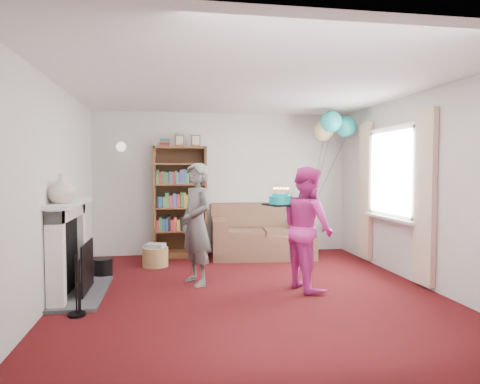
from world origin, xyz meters
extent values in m
plane|color=#35070D|center=(0.00, 0.00, 0.00)|extent=(5.00, 5.00, 0.00)
cube|color=silver|center=(0.00, 2.51, 1.25)|extent=(4.50, 0.02, 2.50)
cube|color=silver|center=(-2.26, 0.00, 1.25)|extent=(0.02, 5.00, 2.50)
cube|color=silver|center=(2.26, 0.00, 1.25)|extent=(0.02, 5.00, 2.50)
cube|color=white|center=(0.00, 0.00, 2.50)|extent=(4.50, 5.00, 0.01)
cube|color=#3F3F42|center=(-2.00, 0.20, 0.02)|extent=(0.55, 1.40, 0.04)
cube|color=white|center=(-2.15, -0.35, 0.53)|extent=(0.18, 0.14, 1.06)
cube|color=white|center=(-2.15, 0.75, 0.53)|extent=(0.18, 0.14, 1.06)
cube|color=white|center=(-2.15, 0.20, 1.00)|extent=(0.18, 1.24, 0.16)
cube|color=white|center=(-2.12, 0.20, 1.10)|extent=(0.28, 1.35, 0.05)
cube|color=black|center=(-2.17, 0.20, 0.48)|extent=(0.10, 0.80, 0.86)
cube|color=black|center=(-1.93, 0.20, 0.33)|extent=(0.02, 0.70, 0.60)
cylinder|color=black|center=(-1.90, -0.58, 0.32)|extent=(0.18, 0.18, 0.64)
cylinder|color=black|center=(-1.87, 1.00, 0.13)|extent=(0.26, 0.26, 0.26)
cube|color=white|center=(2.21, 0.60, 2.08)|extent=(0.08, 1.30, 0.08)
cube|color=white|center=(2.21, 0.60, 0.82)|extent=(0.08, 1.30, 0.08)
cube|color=white|center=(2.24, 0.60, 1.45)|extent=(0.01, 1.15, 1.20)
cube|color=white|center=(2.18, 0.60, 0.79)|extent=(0.14, 1.32, 0.04)
cube|color=beige|center=(2.20, -0.22, 1.15)|extent=(0.07, 0.38, 2.20)
cube|color=beige|center=(2.20, 1.42, 1.15)|extent=(0.07, 0.38, 2.20)
cylinder|color=gold|center=(-1.75, 2.45, 1.90)|extent=(0.04, 0.12, 0.04)
sphere|color=white|center=(-1.75, 2.36, 1.88)|extent=(0.16, 0.16, 0.16)
cube|color=#472B14|center=(-0.77, 2.46, 0.94)|extent=(0.89, 0.04, 1.89)
cube|color=brown|center=(-1.20, 2.27, 0.94)|extent=(0.04, 0.42, 1.89)
cube|color=brown|center=(-0.35, 2.27, 0.94)|extent=(0.04, 0.42, 1.89)
cube|color=brown|center=(-0.77, 2.27, 1.87)|extent=(0.89, 0.42, 0.04)
cube|color=brown|center=(-0.77, 2.27, 0.05)|extent=(0.89, 0.42, 0.10)
cube|color=brown|center=(-0.77, 2.27, 0.45)|extent=(0.81, 0.38, 0.03)
cube|color=brown|center=(-0.77, 2.27, 0.84)|extent=(0.81, 0.38, 0.02)
cube|color=brown|center=(-0.77, 2.27, 1.24)|extent=(0.81, 0.38, 0.02)
cube|color=brown|center=(-0.77, 2.27, 1.59)|extent=(0.81, 0.38, 0.02)
cube|color=maroon|center=(-1.02, 2.25, 1.95)|extent=(0.16, 0.22, 0.12)
cube|color=brown|center=(-0.77, 2.32, 2.00)|extent=(0.16, 0.02, 0.20)
cube|color=brown|center=(-0.50, 2.32, 2.00)|extent=(0.16, 0.02, 0.20)
cube|color=brown|center=(0.62, 2.00, 0.20)|extent=(1.70, 0.90, 0.40)
cube|color=brown|center=(0.62, 2.33, 0.55)|extent=(1.70, 0.24, 0.70)
cube|color=brown|center=(-0.11, 2.00, 0.40)|extent=(0.24, 0.85, 0.55)
cube|color=brown|center=(1.35, 2.00, 0.40)|extent=(0.24, 0.85, 0.55)
cube|color=brown|center=(0.24, 1.92, 0.43)|extent=(0.72, 0.60, 0.12)
cube|color=brown|center=(1.00, 1.92, 0.43)|extent=(0.72, 0.60, 0.12)
cylinder|color=#A5754D|center=(-1.18, 1.57, 0.15)|extent=(0.39, 0.39, 0.29)
cube|color=beige|center=(-1.18, 1.57, 0.32)|extent=(0.27, 0.22, 0.06)
imported|color=black|center=(-0.61, 0.45, 0.79)|extent=(0.59, 0.68, 1.58)
imported|color=#C92886|center=(0.75, 0.01, 0.77)|extent=(0.73, 0.85, 1.54)
cube|color=black|center=(0.43, 0.09, 1.05)|extent=(0.36, 0.36, 0.02)
cylinder|color=#0D9FA1|center=(0.43, 0.09, 1.11)|extent=(0.30, 0.30, 0.10)
cylinder|color=#0D9FA1|center=(0.43, 0.09, 1.17)|extent=(0.22, 0.22, 0.04)
cylinder|color=#DF6386|center=(0.52, 0.09, 1.21)|extent=(0.01, 0.01, 0.09)
sphere|color=orange|center=(0.52, 0.09, 1.26)|extent=(0.02, 0.02, 0.02)
cylinder|color=#DF6386|center=(0.51, 0.13, 1.21)|extent=(0.01, 0.01, 0.09)
sphere|color=orange|center=(0.51, 0.13, 1.26)|extent=(0.02, 0.02, 0.02)
cylinder|color=#DF6386|center=(0.48, 0.16, 1.21)|extent=(0.01, 0.01, 0.09)
sphere|color=orange|center=(0.48, 0.16, 1.26)|extent=(0.02, 0.02, 0.02)
cylinder|color=#DF6386|center=(0.45, 0.18, 1.21)|extent=(0.01, 0.01, 0.09)
sphere|color=orange|center=(0.45, 0.18, 1.26)|extent=(0.02, 0.02, 0.02)
cylinder|color=#DF6386|center=(0.41, 0.18, 1.21)|extent=(0.01, 0.01, 0.09)
sphere|color=orange|center=(0.41, 0.18, 1.26)|extent=(0.02, 0.02, 0.02)
cylinder|color=#DF6386|center=(0.37, 0.16, 1.21)|extent=(0.01, 0.01, 0.09)
sphere|color=orange|center=(0.37, 0.16, 1.26)|extent=(0.02, 0.02, 0.02)
cylinder|color=#DF6386|center=(0.35, 0.13, 1.21)|extent=(0.01, 0.01, 0.09)
sphere|color=orange|center=(0.35, 0.13, 1.26)|extent=(0.02, 0.02, 0.02)
cylinder|color=#DF6386|center=(0.34, 0.09, 1.21)|extent=(0.01, 0.01, 0.09)
sphere|color=orange|center=(0.34, 0.09, 1.26)|extent=(0.02, 0.02, 0.02)
cylinder|color=#DF6386|center=(0.35, 0.05, 1.21)|extent=(0.01, 0.01, 0.09)
sphere|color=orange|center=(0.35, 0.05, 1.26)|extent=(0.02, 0.02, 0.02)
cylinder|color=#DF6386|center=(0.37, 0.02, 1.21)|extent=(0.01, 0.01, 0.09)
sphere|color=orange|center=(0.37, 0.02, 1.26)|extent=(0.02, 0.02, 0.02)
cylinder|color=#DF6386|center=(0.41, 0.00, 1.21)|extent=(0.01, 0.01, 0.09)
sphere|color=orange|center=(0.41, 0.00, 1.26)|extent=(0.02, 0.02, 0.02)
cylinder|color=#DF6386|center=(0.45, 0.00, 1.21)|extent=(0.01, 0.01, 0.09)
sphere|color=orange|center=(0.45, 0.00, 1.26)|extent=(0.02, 0.02, 0.02)
cylinder|color=#DF6386|center=(0.48, 0.02, 1.21)|extent=(0.01, 0.01, 0.09)
sphere|color=orange|center=(0.48, 0.02, 1.26)|extent=(0.02, 0.02, 0.02)
cylinder|color=#DF6386|center=(0.51, 0.05, 1.21)|extent=(0.01, 0.01, 0.09)
sphere|color=orange|center=(0.51, 0.05, 1.26)|extent=(0.02, 0.02, 0.02)
sphere|color=#3F3F3F|center=(1.35, 1.80, 0.68)|extent=(0.02, 0.02, 0.02)
sphere|color=#1CAFA6|center=(2.00, 1.79, 2.22)|extent=(0.35, 0.35, 0.35)
sphere|color=#E0D289|center=(1.67, 1.98, 2.16)|extent=(0.35, 0.35, 0.35)
sphere|color=#1CAFA6|center=(1.67, 1.60, 2.28)|extent=(0.35, 0.35, 0.35)
imported|color=beige|center=(-2.12, -0.15, 1.29)|extent=(0.33, 0.33, 0.32)
camera|label=1|loc=(-0.95, -5.09, 1.50)|focal=32.00mm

